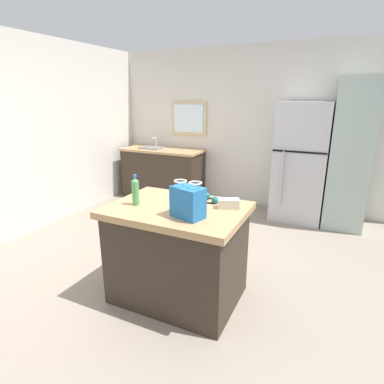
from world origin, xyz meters
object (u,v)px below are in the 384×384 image
shopping_bag (188,202)px  bottle (136,191)px  small_box (229,204)px  refrigerator (301,163)px  ear_defenders (211,199)px  tall_cabinet (351,155)px  kitchen_island (178,252)px

shopping_bag → bottle: (-0.54, 0.07, -0.00)m
small_box → refrigerator: bearing=82.8°
small_box → ear_defenders: 0.23m
refrigerator → shopping_bag: 2.75m
small_box → bottle: bearing=-160.9°
tall_cabinet → ear_defenders: 2.54m
kitchen_island → shopping_bag: shopping_bag is taller
ear_defenders → refrigerator: bearing=77.5°
kitchen_island → tall_cabinet: bearing=61.9°
kitchen_island → small_box: small_box is taller
refrigerator → shopping_bag: bearing=-100.9°
kitchen_island → ear_defenders: size_ratio=5.56×
refrigerator → bottle: size_ratio=6.41×
shopping_bag → small_box: size_ratio=1.64×
shopping_bag → bottle: size_ratio=1.08×
kitchen_island → bottle: bearing=-163.2°
shopping_bag → small_box: (0.22, 0.33, -0.09)m
kitchen_island → tall_cabinet: (1.35, 2.52, 0.57)m
shopping_bag → ear_defenders: (0.01, 0.44, -0.10)m
refrigerator → kitchen_island: bearing=-105.7°
refrigerator → shopping_bag: (-0.52, -2.70, 0.14)m
refrigerator → small_box: 2.38m
kitchen_island → ear_defenders: ear_defenders is taller
kitchen_island → shopping_bag: size_ratio=3.99×
tall_cabinet → bottle: 3.13m
bottle → small_box: bearing=19.1°
small_box → bottle: 0.81m
refrigerator → ear_defenders: 2.32m
tall_cabinet → kitchen_island: bearing=-118.1°
small_box → bottle: bottle is taller
kitchen_island → shopping_bag: 0.62m
refrigerator → shopping_bag: size_ratio=5.92×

